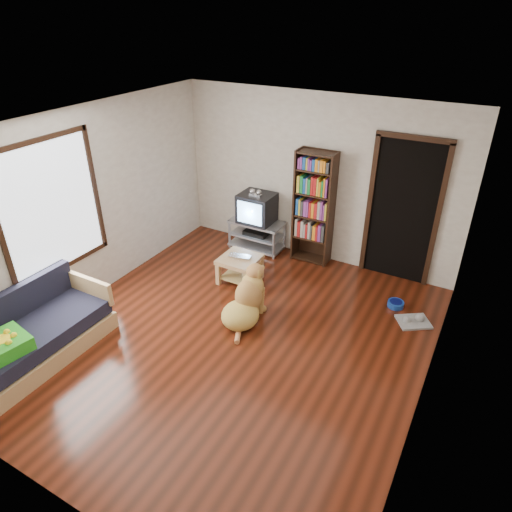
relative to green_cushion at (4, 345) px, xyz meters
The scene contains 18 objects.
ground 2.54m from the green_cushion, 45.48° to the left, with size 5.00×5.00×0.00m, color #541D0E.
ceiling 3.26m from the green_cushion, 45.48° to the left, with size 5.00×5.00×0.00m, color white.
wall_back 4.69m from the green_cushion, 67.76° to the left, with size 4.50×4.50×0.00m, color beige.
wall_front 2.06m from the green_cushion, 22.38° to the right, with size 4.50×4.50×0.00m, color beige.
wall_left 2.02m from the green_cushion, 105.69° to the left, with size 5.00×5.00×0.00m, color beige.
wall_right 4.45m from the green_cushion, 23.98° to the left, with size 5.00×5.00×0.00m, color beige.
green_cushion is the anchor object (origin of this frame).
laptop 3.17m from the green_cushion, 69.00° to the left, with size 0.33×0.21×0.03m, color white.
dog_bowl 4.85m from the green_cushion, 45.91° to the left, with size 0.22×0.22×0.08m, color #163C99.
grey_rag 4.89m from the green_cushion, 41.32° to the left, with size 0.40×0.32×0.03m, color gray.
window 1.70m from the green_cushion, 110.72° to the left, with size 0.03×1.46×1.70m.
doorway 5.30m from the green_cushion, 53.95° to the left, with size 1.03×0.05×2.19m.
tv_stand 4.12m from the green_cushion, 78.09° to the left, with size 0.90×0.45×0.50m.
crt_tv 4.15m from the green_cushion, 78.15° to the left, with size 0.55×0.52×0.58m.
bookshelf 4.53m from the green_cushion, 66.42° to the left, with size 0.60×0.30×1.80m.
sofa 0.48m from the green_cushion, 107.27° to the left, with size 0.80×1.80×0.80m.
coffee_table 3.21m from the green_cushion, 69.19° to the left, with size 0.55×0.55×0.40m.
dog 2.80m from the green_cushion, 52.47° to the left, with size 0.52×0.95×0.77m.
Camera 1 is at (2.43, -3.76, 3.70)m, focal length 32.00 mm.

